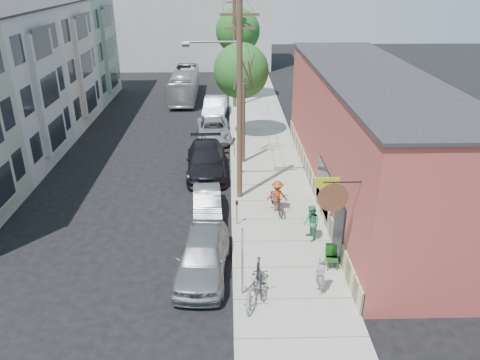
{
  "coord_description": "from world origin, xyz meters",
  "views": [
    {
      "loc": [
        1.9,
        -17.82,
        11.28
      ],
      "look_at": [
        2.45,
        3.67,
        1.5
      ],
      "focal_mm": 35.0,
      "sensor_mm": 36.0,
      "label": 1
    }
  ],
  "objects_px": {
    "patron_green": "(311,223)",
    "patron_grey": "(320,275)",
    "patio_chair_a": "(332,255)",
    "car_2": "(206,160)",
    "tree_leafy_mid": "(241,71)",
    "car_3": "(213,130)",
    "sign_post": "(242,256)",
    "bus": "(185,85)",
    "tree_bare": "(243,124)",
    "patio_chair_b": "(332,259)",
    "utility_pole_near": "(238,100)",
    "car_0": "(202,256)",
    "parked_bike_a": "(259,276)",
    "parking_meter_near": "(237,209)",
    "parking_meter_far": "(234,144)",
    "cyclist": "(277,196)",
    "car_4": "(215,107)",
    "tree_leafy_far": "(238,31)",
    "parked_bike_b": "(252,289)",
    "car_1": "(207,204)"
  },
  "relations": [
    {
      "from": "parking_meter_far",
      "to": "cyclist",
      "type": "height_order",
      "value": "cyclist"
    },
    {
      "from": "parking_meter_near",
      "to": "car_0",
      "type": "distance_m",
      "value": 3.97
    },
    {
      "from": "car_1",
      "to": "car_4",
      "type": "height_order",
      "value": "car_4"
    },
    {
      "from": "tree_leafy_mid",
      "to": "patio_chair_a",
      "type": "bearing_deg",
      "value": -78.58
    },
    {
      "from": "car_0",
      "to": "car_2",
      "type": "bearing_deg",
      "value": 95.23
    },
    {
      "from": "parking_meter_far",
      "to": "utility_pole_near",
      "type": "relative_size",
      "value": 0.12
    },
    {
      "from": "tree_leafy_far",
      "to": "cyclist",
      "type": "bearing_deg",
      "value": -86.16
    },
    {
      "from": "tree_leafy_far",
      "to": "bus",
      "type": "distance_m",
      "value": 7.04
    },
    {
      "from": "patron_green",
      "to": "car_2",
      "type": "relative_size",
      "value": 0.29
    },
    {
      "from": "car_0",
      "to": "tree_leafy_mid",
      "type": "bearing_deg",
      "value": 86.88
    },
    {
      "from": "utility_pole_near",
      "to": "car_4",
      "type": "xyz_separation_m",
      "value": [
        -1.59,
        15.16,
        -4.6
      ]
    },
    {
      "from": "patio_chair_a",
      "to": "car_0",
      "type": "distance_m",
      "value": 5.27
    },
    {
      "from": "tree_leafy_far",
      "to": "patio_chair_b",
      "type": "bearing_deg",
      "value": -83.24
    },
    {
      "from": "patron_green",
      "to": "patio_chair_b",
      "type": "bearing_deg",
      "value": 2.29
    },
    {
      "from": "car_1",
      "to": "car_2",
      "type": "distance_m",
      "value": 5.3
    },
    {
      "from": "car_0",
      "to": "car_4",
      "type": "xyz_separation_m",
      "value": [
        0.0,
        21.84,
        -0.02
      ]
    },
    {
      "from": "tree_leafy_mid",
      "to": "patio_chair_b",
      "type": "relative_size",
      "value": 7.5
    },
    {
      "from": "parking_meter_near",
      "to": "utility_pole_near",
      "type": "relative_size",
      "value": 0.12
    },
    {
      "from": "utility_pole_near",
      "to": "parked_bike_a",
      "type": "distance_m",
      "value": 9.19
    },
    {
      "from": "parked_bike_a",
      "to": "car_4",
      "type": "relative_size",
      "value": 0.39
    },
    {
      "from": "parked_bike_a",
      "to": "parking_meter_near",
      "type": "bearing_deg",
      "value": 96.85
    },
    {
      "from": "patron_grey",
      "to": "car_3",
      "type": "relative_size",
      "value": 0.32
    },
    {
      "from": "sign_post",
      "to": "patron_grey",
      "type": "xyz_separation_m",
      "value": [
        2.89,
        -0.0,
        -0.89
      ]
    },
    {
      "from": "tree_bare",
      "to": "patron_green",
      "type": "bearing_deg",
      "value": -73.92
    },
    {
      "from": "patio_chair_b",
      "to": "parked_bike_a",
      "type": "bearing_deg",
      "value": -156.52
    },
    {
      "from": "patio_chair_a",
      "to": "car_0",
      "type": "bearing_deg",
      "value": -167.8
    },
    {
      "from": "tree_bare",
      "to": "tree_leafy_far",
      "type": "distance_m",
      "value": 15.87
    },
    {
      "from": "parking_meter_near",
      "to": "car_4",
      "type": "xyz_separation_m",
      "value": [
        -1.45,
        18.15,
        -0.17
      ]
    },
    {
      "from": "patio_chair_a",
      "to": "car_2",
      "type": "relative_size",
      "value": 0.15
    },
    {
      "from": "sign_post",
      "to": "parked_bike_b",
      "type": "height_order",
      "value": "sign_post"
    },
    {
      "from": "parked_bike_a",
      "to": "car_2",
      "type": "relative_size",
      "value": 0.34
    },
    {
      "from": "patio_chair_a",
      "to": "patio_chair_b",
      "type": "bearing_deg",
      "value": -92.34
    },
    {
      "from": "patron_green",
      "to": "patron_grey",
      "type": "bearing_deg",
      "value": -14.73
    },
    {
      "from": "car_3",
      "to": "utility_pole_near",
      "type": "bearing_deg",
      "value": -85.88
    },
    {
      "from": "sign_post",
      "to": "bus",
      "type": "distance_m",
      "value": 29.83
    },
    {
      "from": "tree_leafy_far",
      "to": "cyclist",
      "type": "xyz_separation_m",
      "value": [
        1.48,
        -22.02,
        -5.24
      ]
    },
    {
      "from": "tree_leafy_mid",
      "to": "car_2",
      "type": "xyz_separation_m",
      "value": [
        -2.25,
        -6.26,
        -4.02
      ]
    },
    {
      "from": "car_0",
      "to": "tree_leafy_far",
      "type": "bearing_deg",
      "value": 89.59
    },
    {
      "from": "patio_chair_b",
      "to": "patron_green",
      "type": "bearing_deg",
      "value": 103.89
    },
    {
      "from": "tree_bare",
      "to": "patron_green",
      "type": "distance_m",
      "value": 9.9
    },
    {
      "from": "patio_chair_b",
      "to": "car_3",
      "type": "bearing_deg",
      "value": 108.6
    },
    {
      "from": "car_0",
      "to": "car_2",
      "type": "height_order",
      "value": "car_0"
    },
    {
      "from": "bus",
      "to": "patio_chair_b",
      "type": "bearing_deg",
      "value": -73.8
    },
    {
      "from": "utility_pole_near",
      "to": "parked_bike_a",
      "type": "xyz_separation_m",
      "value": [
        0.61,
        -7.88,
        -4.68
      ]
    },
    {
      "from": "utility_pole_near",
      "to": "patio_chair_a",
      "type": "distance_m",
      "value": 8.78
    },
    {
      "from": "parked_bike_a",
      "to": "sign_post",
      "type": "bearing_deg",
      "value": -157.92
    },
    {
      "from": "parking_meter_near",
      "to": "patron_green",
      "type": "xyz_separation_m",
      "value": [
        3.25,
        -1.46,
        0.0
      ]
    },
    {
      "from": "parking_meter_far",
      "to": "patio_chair_a",
      "type": "bearing_deg",
      "value": -72.73
    },
    {
      "from": "patio_chair_a",
      "to": "utility_pole_near",
      "type": "bearing_deg",
      "value": 128.71
    },
    {
      "from": "parked_bike_b",
      "to": "car_3",
      "type": "distance_m",
      "value": 18.43
    }
  ]
}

